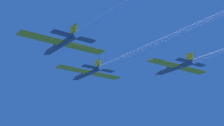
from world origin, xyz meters
TOP-DOWN VIEW (x-y plane):
  - jet_lead at (0.30, -15.11)m, footprint 19.19×57.03m
  - jet_left_wing at (-17.41, -36.75)m, footprint 19.19×65.98m
  - jet_right_wing at (17.00, -31.62)m, footprint 19.19×56.19m

SIDE VIEW (x-z plane):
  - jet_left_wing at x=-17.41m, z-range -2.48..0.70m
  - jet_lead at x=0.30m, z-range -1.28..1.90m
  - jet_right_wing at x=17.00m, z-range -0.83..2.35m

